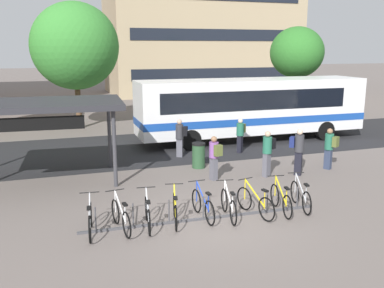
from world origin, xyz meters
TOP-DOWN VIEW (x-y plane):
  - ground at (0.00, 0.00)m, footprint 200.00×200.00m
  - bus_lane_asphalt at (0.00, 9.29)m, footprint 80.00×7.20m
  - city_bus at (5.83, 9.29)m, footprint 12.05×2.70m
  - bike_rack at (-0.26, 0.04)m, footprint 6.95×0.33m
  - parked_bicycle_silver_0 at (-3.38, 0.07)m, footprint 0.52×1.72m
  - parked_bicycle_white_1 at (-2.59, 0.05)m, footprint 0.52×1.71m
  - parked_bicycle_silver_2 at (-1.87, 0.02)m, footprint 0.52×1.71m
  - parked_bicycle_yellow_3 at (-1.08, 0.08)m, footprint 0.59×1.69m
  - parked_bicycle_blue_4 at (-0.24, 0.14)m, footprint 0.52×1.72m
  - parked_bicycle_white_5 at (0.47, -0.06)m, footprint 0.52×1.71m
  - parked_bicycle_yellow_6 at (1.28, -0.12)m, footprint 0.56×1.69m
  - parked_bicycle_yellow_7 at (2.11, -0.15)m, footprint 0.52×1.71m
  - parked_bicycle_silver_8 at (2.83, -0.06)m, footprint 0.56×1.70m
  - transit_shelter at (-4.73, 5.24)m, footprint 6.32×3.78m
  - commuter_olive_pack_0 at (4.08, 6.99)m, footprint 0.59×0.58m
  - commuter_navy_pack_1 at (4.64, 3.02)m, footprint 0.59×0.58m
  - commuter_olive_pack_2 at (1.38, 3.41)m, footprint 0.44×0.58m
  - commuter_black_pack_3 at (3.45, 3.21)m, footprint 0.60×0.50m
  - commuter_black_pack_4 at (1.20, 7.08)m, footprint 0.60×0.51m
  - commuter_olive_pack_5 at (6.28, 3.32)m, footprint 0.53×0.61m
  - trash_bin at (1.39, 5.18)m, footprint 0.55×0.55m
  - street_tree_0 at (11.26, 14.07)m, footprint 3.47×3.47m
  - street_tree_1 at (-2.58, 15.71)m, footprint 5.07×5.07m
  - building_right_wing at (11.84, 34.36)m, footprint 19.78×10.28m

SIDE VIEW (x-z plane):
  - ground at x=0.00m, z-range 0.00..0.00m
  - bus_lane_asphalt at x=0.00m, z-range 0.00..0.01m
  - bike_rack at x=-0.26m, z-range -0.26..0.44m
  - parked_bicycle_silver_0 at x=-3.38m, z-range -0.11..0.88m
  - parked_bicycle_white_1 at x=-2.59m, z-range -0.11..0.88m
  - parked_bicycle_silver_2 at x=-1.87m, z-range -0.11..0.88m
  - parked_bicycle_yellow_3 at x=-1.08m, z-range -0.11..0.88m
  - parked_bicycle_blue_4 at x=-0.24m, z-range -0.11..0.88m
  - parked_bicycle_white_5 at x=0.47m, z-range -0.11..0.88m
  - parked_bicycle_yellow_6 at x=1.28m, z-range -0.11..0.88m
  - parked_bicycle_yellow_7 at x=2.11m, z-range -0.11..0.88m
  - parked_bicycle_silver_8 at x=2.83m, z-range -0.11..0.88m
  - trash_bin at x=1.39m, z-range 0.00..1.03m
  - commuter_olive_pack_0 at x=4.08m, z-range 0.12..1.73m
  - commuter_olive_pack_2 at x=1.38m, z-range 0.13..1.78m
  - commuter_olive_pack_5 at x=6.28m, z-range 0.12..1.78m
  - commuter_black_pack_4 at x=1.20m, z-range 0.12..1.82m
  - commuter_black_pack_3 at x=3.45m, z-range 0.14..1.89m
  - commuter_navy_pack_1 at x=4.64m, z-range 0.14..1.93m
  - city_bus at x=5.83m, z-range 0.18..3.38m
  - transit_shelter at x=-4.73m, z-range 1.28..4.20m
  - street_tree_0 at x=11.26m, z-range 1.39..7.51m
  - street_tree_1 at x=-2.58m, z-range 1.16..8.55m
  - building_right_wing at x=11.84m, z-range 0.00..18.73m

